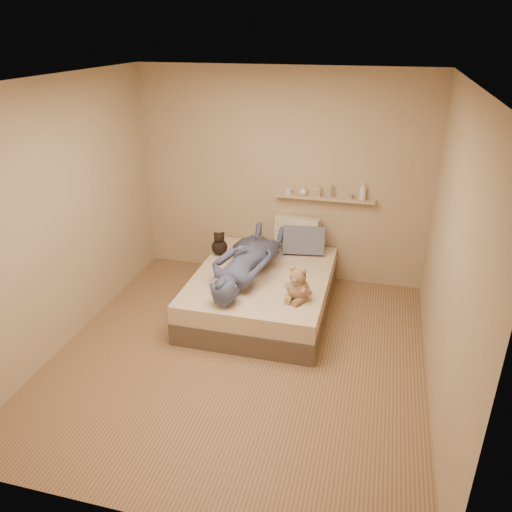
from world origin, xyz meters
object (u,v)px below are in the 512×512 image
(teddy_bear, at_px, (298,286))
(pillow_grey, at_px, (304,240))
(game_console, at_px, (221,282))
(dark_plush, at_px, (219,245))
(bed, at_px, (262,292))
(wall_shelf, at_px, (325,198))
(person, at_px, (247,259))
(pillow_cream, at_px, (297,233))

(teddy_bear, distance_m, pillow_grey, 1.16)
(game_console, distance_m, teddy_bear, 0.79)
(game_console, xyz_separation_m, pillow_grey, (0.65, 1.26, 0.02))
(game_console, bearing_deg, pillow_grey, 62.82)
(game_console, distance_m, pillow_grey, 1.42)
(dark_plush, height_order, pillow_grey, pillow_grey)
(dark_plush, bearing_deg, pillow_grey, 16.98)
(game_console, relative_size, teddy_bear, 0.51)
(bed, xyz_separation_m, pillow_grey, (0.35, 0.69, 0.40))
(wall_shelf, bearing_deg, game_console, -119.76)
(wall_shelf, bearing_deg, pillow_grey, -132.20)
(game_console, distance_m, wall_shelf, 1.77)
(bed, distance_m, person, 0.46)
(pillow_grey, bearing_deg, game_console, -117.18)
(dark_plush, distance_m, person, 0.66)
(dark_plush, bearing_deg, wall_shelf, 23.72)
(dark_plush, relative_size, wall_shelf, 0.25)
(pillow_cream, bearing_deg, game_console, -110.97)
(game_console, height_order, pillow_cream, pillow_cream)
(pillow_cream, height_order, pillow_grey, pillow_cream)
(bed, distance_m, wall_shelf, 1.38)
(dark_plush, xyz_separation_m, pillow_grey, (0.98, 0.30, 0.04))
(wall_shelf, bearing_deg, person, -126.23)
(game_console, xyz_separation_m, wall_shelf, (0.85, 1.48, 0.50))
(dark_plush, distance_m, wall_shelf, 1.39)
(teddy_bear, bearing_deg, wall_shelf, 87.23)
(bed, xyz_separation_m, person, (-0.16, -0.06, 0.42))
(dark_plush, bearing_deg, pillow_cream, 26.76)
(bed, xyz_separation_m, pillow_cream, (0.24, 0.83, 0.43))
(bed, height_order, person, person)
(game_console, distance_m, pillow_cream, 1.50)
(pillow_grey, distance_m, person, 0.91)
(person, height_order, wall_shelf, wall_shelf)
(game_console, relative_size, pillow_cream, 0.34)
(dark_plush, relative_size, pillow_grey, 0.60)
(game_console, bearing_deg, bed, 62.59)
(pillow_cream, distance_m, wall_shelf, 0.55)
(game_console, relative_size, wall_shelf, 0.16)
(teddy_bear, height_order, pillow_grey, teddy_bear)
(bed, height_order, wall_shelf, wall_shelf)
(game_console, relative_size, pillow_grey, 0.38)
(pillow_cream, xyz_separation_m, person, (-0.40, -0.89, -0.00))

